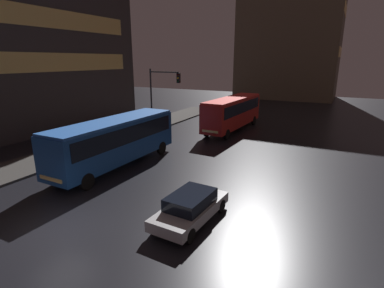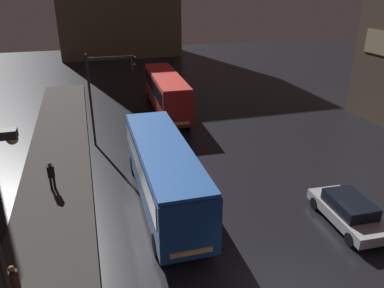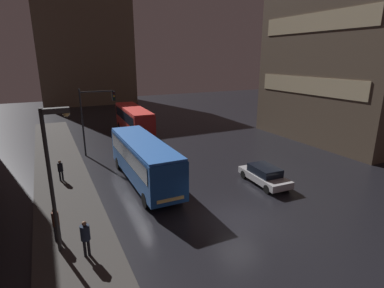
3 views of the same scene
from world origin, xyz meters
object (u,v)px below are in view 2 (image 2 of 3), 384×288
Objects in this scene: pedestrian_near at (15,284)px; traffic_light_main at (106,84)px; bus_near at (164,168)px; bus_far at (166,90)px; pedestrian_mid at (51,174)px; car_taxi at (349,211)px.

traffic_light_main reaches higher than pedestrian_near.
traffic_light_main is (-2.03, 8.88, 2.30)m from bus_near.
bus_far is 6.51× the size of pedestrian_mid.
traffic_light_main is (-5.36, -5.50, 2.23)m from bus_far.
bus_far is (3.32, 14.39, 0.07)m from bus_near.
traffic_light_main is (4.38, 14.37, 3.13)m from pedestrian_near.
traffic_light_main is at bearing 48.20° from bus_far.
bus_near is 6.45m from pedestrian_mid.
bus_far is at bearing -174.73° from pedestrian_near.
pedestrian_mid is at bearing -121.38° from traffic_light_main.
bus_near reaches higher than pedestrian_mid.
pedestrian_mid is 7.74m from traffic_light_main.
traffic_light_main is at bearing -165.59° from pedestrian_near.
car_taxi is at bearing 106.71° from bus_far.
pedestrian_mid is at bearing 54.34° from bus_far.
pedestrian_mid is at bearing -24.26° from car_taxi.
bus_far is 14.66m from pedestrian_mid.
bus_near is 14.77m from bus_far.
pedestrian_near is at bearing 8.04° from car_taxi.
pedestrian_near is 1.12× the size of pedestrian_mid.
traffic_light_main reaches higher than bus_far.
pedestrian_near is 8.40m from pedestrian_mid.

